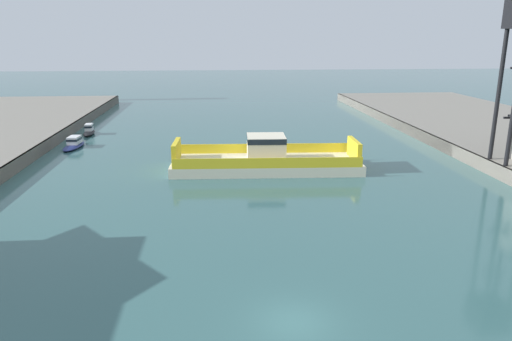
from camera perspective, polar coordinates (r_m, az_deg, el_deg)
The scene contains 4 objects.
ground_plane at distance 26.14m, azimuth 4.57°, elevation -17.62°, with size 400.00×400.00×0.00m, color #335B5B.
chain_ferry at distance 53.34m, azimuth 1.19°, elevation 1.31°, with size 21.11×8.00×3.88m.
moored_boat_near_left at distance 68.86m, azimuth -20.89°, elevation 3.03°, with size 2.36×6.26×1.47m.
moored_boat_near_right at distance 77.30m, azimuth -19.28°, elevation 4.50°, with size 1.79×5.01×1.62m.
Camera 1 is at (-3.91, -21.54, 14.29)m, focal length 33.56 mm.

